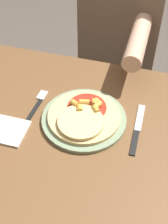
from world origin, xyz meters
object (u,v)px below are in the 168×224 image
(plate, at_px, (84,119))
(fork, at_px, (37,105))
(person_diner, at_px, (120,44))
(dining_table, at_px, (87,156))
(knife, at_px, (137,129))
(pizza, at_px, (84,116))

(plate, height_order, fork, plate)
(plate, xyz_separation_m, person_diner, (0.01, 0.59, -0.08))
(dining_table, distance_m, knife, 0.21)
(person_diner, bearing_deg, dining_table, -88.94)
(dining_table, xyz_separation_m, plate, (-0.02, 0.05, 0.13))
(dining_table, relative_size, plate, 4.02)
(dining_table, distance_m, person_diner, 0.64)
(dining_table, relative_size, person_diner, 0.96)
(plate, bearing_deg, fork, 172.40)
(plate, height_order, person_diner, person_diner)
(plate, xyz_separation_m, fork, (-0.18, 0.02, -0.00))
(pizza, relative_size, knife, 1.09)
(fork, height_order, person_diner, person_diner)
(plate, distance_m, pizza, 0.02)
(fork, relative_size, knife, 0.80)
(pizza, bearing_deg, fork, 171.30)
(fork, xyz_separation_m, knife, (0.36, -0.02, 0.00))
(plate, height_order, pizza, pizza)
(pizza, height_order, knife, pizza)
(dining_table, bearing_deg, fork, 159.65)
(plate, distance_m, person_diner, 0.60)
(plate, xyz_separation_m, pizza, (0.00, -0.00, 0.02))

